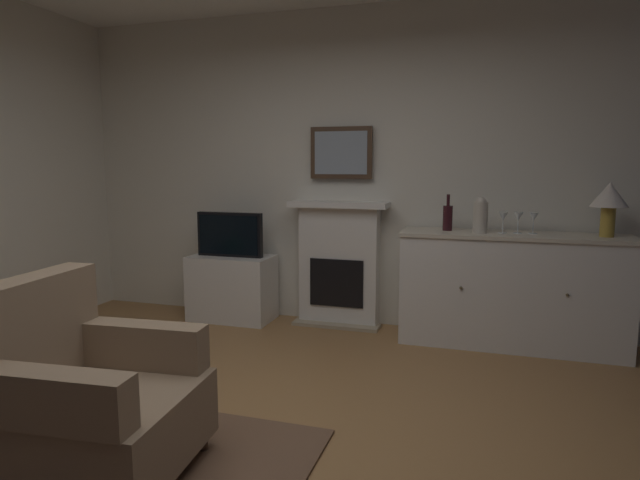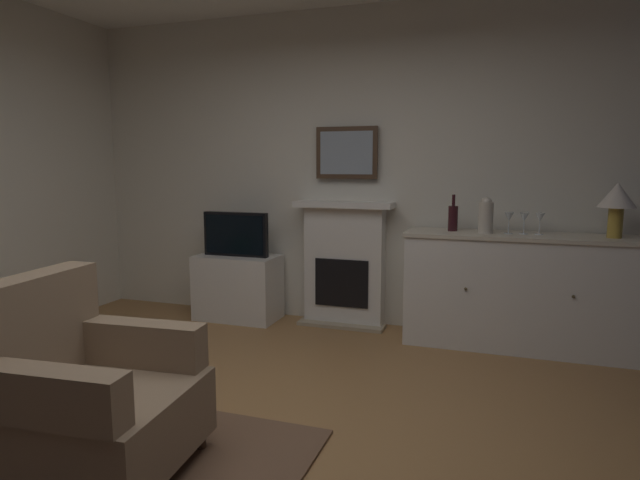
# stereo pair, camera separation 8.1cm
# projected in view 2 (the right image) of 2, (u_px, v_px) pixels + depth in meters

# --- Properties ---
(ground_plane) EXTENTS (5.38, 4.92, 0.10)m
(ground_plane) POSITION_uv_depth(u_px,v_px,m) (236.00, 465.00, 2.65)
(ground_plane) COLOR #9E7042
(ground_plane) RESTS_ON ground
(wall_rear) EXTENTS (5.38, 0.06, 2.76)m
(wall_rear) POSITION_uv_depth(u_px,v_px,m) (362.00, 169.00, 4.72)
(wall_rear) COLOR silver
(wall_rear) RESTS_ON ground_plane
(area_rug) EXTENTS (2.12, 1.48, 0.02)m
(area_rug) POSITION_uv_depth(u_px,v_px,m) (70.00, 469.00, 2.51)
(area_rug) COLOR brown
(area_rug) RESTS_ON ground_plane
(fireplace_unit) EXTENTS (0.87, 0.30, 1.10)m
(fireplace_unit) POSITION_uv_depth(u_px,v_px,m) (344.00, 264.00, 4.76)
(fireplace_unit) COLOR white
(fireplace_unit) RESTS_ON ground_plane
(framed_picture) EXTENTS (0.55, 0.04, 0.45)m
(framed_picture) POSITION_uv_depth(u_px,v_px,m) (347.00, 153.00, 4.67)
(framed_picture) COLOR #473323
(sideboard_cabinet) EXTENTS (1.71, 0.49, 0.89)m
(sideboard_cabinet) POSITION_uv_depth(u_px,v_px,m) (517.00, 291.00, 4.14)
(sideboard_cabinet) COLOR white
(sideboard_cabinet) RESTS_ON ground_plane
(table_lamp) EXTENTS (0.26, 0.26, 0.40)m
(table_lamp) POSITION_uv_depth(u_px,v_px,m) (617.00, 199.00, 3.84)
(table_lamp) COLOR #B79338
(table_lamp) RESTS_ON sideboard_cabinet
(wine_bottle) EXTENTS (0.08, 0.08, 0.29)m
(wine_bottle) POSITION_uv_depth(u_px,v_px,m) (453.00, 218.00, 4.27)
(wine_bottle) COLOR #331419
(wine_bottle) RESTS_ON sideboard_cabinet
(wine_glass_left) EXTENTS (0.07, 0.07, 0.16)m
(wine_glass_left) POSITION_uv_depth(u_px,v_px,m) (509.00, 218.00, 4.09)
(wine_glass_left) COLOR silver
(wine_glass_left) RESTS_ON sideboard_cabinet
(wine_glass_center) EXTENTS (0.07, 0.07, 0.16)m
(wine_glass_center) POSITION_uv_depth(u_px,v_px,m) (524.00, 218.00, 4.07)
(wine_glass_center) COLOR silver
(wine_glass_center) RESTS_ON sideboard_cabinet
(wine_glass_right) EXTENTS (0.07, 0.07, 0.16)m
(wine_glass_right) POSITION_uv_depth(u_px,v_px,m) (540.00, 219.00, 4.04)
(wine_glass_right) COLOR silver
(wine_glass_right) RESTS_ON sideboard_cabinet
(vase_decorative) EXTENTS (0.11, 0.11, 0.28)m
(vase_decorative) POSITION_uv_depth(u_px,v_px,m) (486.00, 215.00, 4.10)
(vase_decorative) COLOR beige
(vase_decorative) RESTS_ON sideboard_cabinet
(tv_cabinet) EXTENTS (0.75, 0.42, 0.59)m
(tv_cabinet) POSITION_uv_depth(u_px,v_px,m) (238.00, 287.00, 4.95)
(tv_cabinet) COLOR white
(tv_cabinet) RESTS_ON ground_plane
(tv_set) EXTENTS (0.62, 0.07, 0.40)m
(tv_set) POSITION_uv_depth(u_px,v_px,m) (236.00, 234.00, 4.86)
(tv_set) COLOR black
(tv_set) RESTS_ON tv_cabinet
(armchair) EXTENTS (0.87, 0.84, 0.92)m
(armchair) POSITION_uv_depth(u_px,v_px,m) (84.00, 396.00, 2.43)
(armchair) COLOR #8C7259
(armchair) RESTS_ON ground_plane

